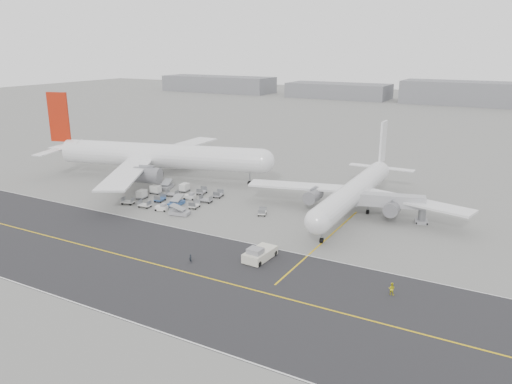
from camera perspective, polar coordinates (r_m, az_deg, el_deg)
The scene contains 11 objects.
ground at distance 104.73m, azimuth -8.84°, elevation -3.57°, with size 700.00×700.00×0.00m, color gray.
taxiway at distance 89.02m, azimuth -13.36°, elevation -7.52°, with size 220.00×59.00×0.03m.
horizon_buildings at distance 340.53m, azimuth 23.90°, elevation 9.07°, with size 520.00×28.00×28.00m, color gray, non-canonical shape.
airliner_a at distance 138.83m, azimuth -11.40°, elevation 4.11°, with size 65.35×63.93×23.05m.
airliner_b at distance 110.88m, azimuth 11.29°, elevation 0.16°, with size 49.88×50.45×17.40m.
pushback_tug at distance 86.23m, azimuth 0.39°, elevation -7.10°, with size 3.65×9.05×2.57m.
jet_bridge at distance 107.56m, azimuth 15.05°, elevation -1.10°, with size 15.77×6.92×5.90m.
gse_cluster at distance 120.17m, azimuth -9.37°, elevation -0.96°, with size 23.71×22.85×2.16m, color #939398, non-canonical shape.
stray_dolly at distance 108.56m, azimuth 0.71°, elevation -2.64°, with size 1.60×2.61×1.60m, color silver, non-canonical shape.
ground_crew_a at distance 85.77m, azimuth -7.49°, elevation -7.58°, with size 0.57×0.37×1.56m, color black.
ground_crew_b at distance 77.55m, azimuth 15.23°, elevation -10.62°, with size 0.95×0.74×1.95m, color gold.
Camera 1 is at (61.19, -77.24, 35.48)m, focal length 35.00 mm.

